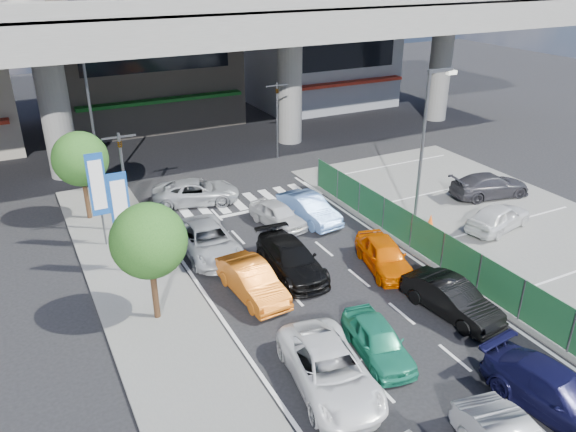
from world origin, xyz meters
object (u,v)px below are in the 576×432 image
signboard_near (121,210)px  traffic_cone (430,221)px  street_lamp_right (426,137)px  crossing_wagon_silver (196,192)px  traffic_light_left (122,159)px  sedan_white_mid_left (330,370)px  hatch_black_mid_right (452,299)px  taxi_orange_right (384,255)px  parked_sedan_white (499,217)px  tree_far (80,159)px  street_lamp_left (94,113)px  parked_sedan_dgrey (490,185)px  sedan_black_mid (291,259)px  traffic_light_right (277,101)px  tree_near (149,241)px  sedan_white_front_mid (278,215)px  kei_truck_front_right (309,209)px  minivan_navy_back (557,393)px  taxi_teal_mid (378,340)px  taxi_orange_left (252,281)px  wagon_silver_front_left (208,241)px  signboard_far (98,187)px

signboard_near → traffic_cone: signboard_near is taller
street_lamp_right → crossing_wagon_silver: 12.90m
traffic_light_left → sedan_white_mid_left: traffic_light_left is taller
hatch_black_mid_right → taxi_orange_right: size_ratio=1.03×
parked_sedan_white → signboard_near: bearing=63.1°
parked_sedan_white → tree_far: bearing=46.2°
traffic_light_left → hatch_black_mid_right: size_ratio=1.24×
hatch_black_mid_right → traffic_cone: size_ratio=5.51×
street_lamp_left → hatch_black_mid_right: size_ratio=1.91×
parked_sedan_dgrey → traffic_light_left: bearing=86.1°
sedan_white_mid_left → sedan_black_mid: same height
traffic_light_right → traffic_cone: 14.19m
tree_near → sedan_white_mid_left: 7.86m
signboard_near → crossing_wagon_silver: size_ratio=0.97×
tree_near → sedan_white_front_mid: bearing=34.3°
tree_far → sedan_white_mid_left: 17.60m
crossing_wagon_silver → kei_truck_front_right: bearing=-122.1°
traffic_light_right → crossing_wagon_silver: traffic_light_right is taller
traffic_light_right → tree_far: (-13.30, -4.50, -0.55)m
tree_near → sedan_black_mid: size_ratio=1.01×
sedan_white_mid_left → kei_truck_front_right: (5.53, 11.34, 0.00)m
traffic_light_right → street_lamp_left: size_ratio=0.65×
traffic_light_left → sedan_white_front_mid: bearing=-21.1°
minivan_navy_back → kei_truck_front_right: (-0.06, 15.41, 0.00)m
crossing_wagon_silver → traffic_cone: size_ratio=6.35×
street_lamp_left → sedan_white_front_mid: size_ratio=2.18×
kei_truck_front_right → crossing_wagon_silver: size_ratio=0.87×
tree_far → traffic_cone: 18.07m
kei_truck_front_right → street_lamp_right: bearing=-40.8°
minivan_navy_back → parked_sedan_white: 12.78m
sedan_black_mid → crossing_wagon_silver: (-1.21, 9.30, -0.02)m
parked_sedan_dgrey → traffic_cone: (-5.77, -1.72, -0.30)m
traffic_light_right → taxi_teal_mid: traffic_light_right is taller
hatch_black_mid_right → taxi_orange_left: bearing=136.4°
signboard_near → wagon_silver_front_left: size_ratio=0.95×
sedan_black_mid → signboard_near: bearing=155.8°
wagon_silver_front_left → sedan_white_front_mid: 4.42m
traffic_light_right → crossing_wagon_silver: (-7.52, -4.94, -3.27)m
taxi_orange_left → traffic_cone: size_ratio=5.51×
sedan_black_mid → crossing_wagon_silver: sedan_black_mid is taller
taxi_orange_left → wagon_silver_front_left: 4.22m
tree_far → kei_truck_front_right: bearing=-27.7°
signboard_far → sedan_white_front_mid: bearing=-11.4°
traffic_light_right → street_lamp_left: street_lamp_left is taller
signboard_near → crossing_wagon_silver: bearing=49.5°
street_lamp_left → tree_near: bearing=-92.8°
street_lamp_left → sedan_white_front_mid: (7.10, -8.70, -4.14)m
signboard_near → signboard_far: 3.03m
crossing_wagon_silver → minivan_navy_back: bearing=-151.8°
tree_near → kei_truck_front_right: bearing=28.3°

